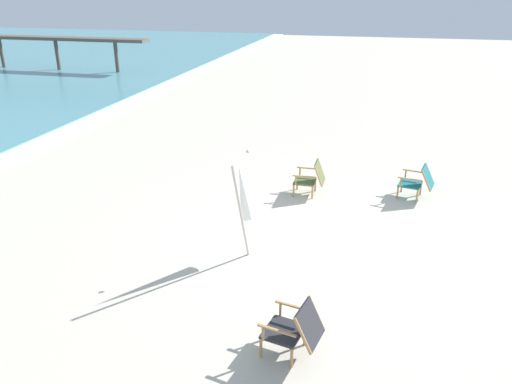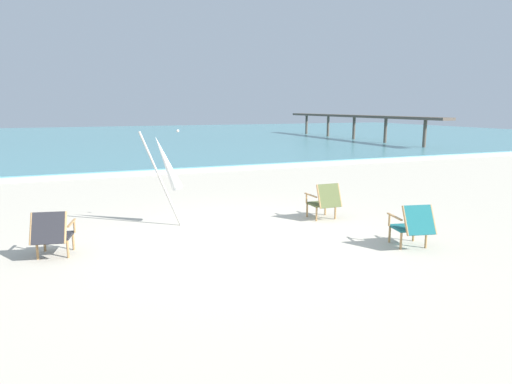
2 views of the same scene
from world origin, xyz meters
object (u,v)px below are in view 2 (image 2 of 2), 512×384
beach_chair_front_left (413,224)px  beach_chair_mid_center (52,233)px  beach_chair_front_right (325,200)px  umbrella_furled_white (166,164)px

beach_chair_front_left → beach_chair_mid_center: 6.08m
beach_chair_front_left → beach_chair_front_right: beach_chair_front_right is taller
beach_chair_front_left → umbrella_furled_white: bearing=139.9°
beach_chair_front_right → beach_chair_front_left: bearing=-81.1°
beach_chair_front_left → beach_chair_front_right: size_ratio=1.04×
beach_chair_front_right → beach_chair_mid_center: bearing=-174.1°
beach_chair_front_left → beach_chair_mid_center: (-5.80, 1.80, 0.00)m
beach_chair_front_left → beach_chair_mid_center: beach_chair_mid_center is taller
beach_chair_mid_center → umbrella_furled_white: bearing=30.8°
beach_chair_front_right → umbrella_furled_white: size_ratio=0.41×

